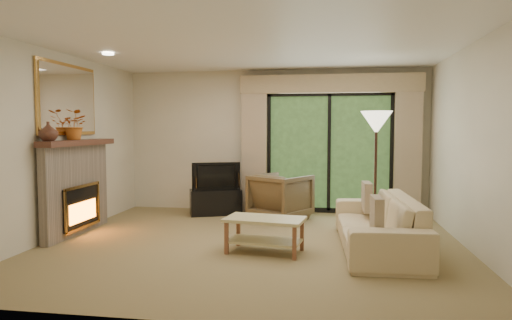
% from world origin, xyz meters
% --- Properties ---
extents(floor, '(5.50, 5.50, 0.00)m').
position_xyz_m(floor, '(0.00, 0.00, 0.00)').
color(floor, olive).
rests_on(floor, ground).
extents(ceiling, '(5.50, 5.50, 0.00)m').
position_xyz_m(ceiling, '(0.00, 0.00, 2.60)').
color(ceiling, white).
rests_on(ceiling, ground).
extents(wall_back, '(5.00, 0.00, 5.00)m').
position_xyz_m(wall_back, '(0.00, 2.50, 1.30)').
color(wall_back, beige).
rests_on(wall_back, ground).
extents(wall_front, '(5.00, 0.00, 5.00)m').
position_xyz_m(wall_front, '(0.00, -2.50, 1.30)').
color(wall_front, beige).
rests_on(wall_front, ground).
extents(wall_left, '(0.00, 5.00, 5.00)m').
position_xyz_m(wall_left, '(-2.75, 0.00, 1.30)').
color(wall_left, beige).
rests_on(wall_left, ground).
extents(wall_right, '(0.00, 5.00, 5.00)m').
position_xyz_m(wall_right, '(2.75, 0.00, 1.30)').
color(wall_right, beige).
rests_on(wall_right, ground).
extents(fireplace, '(0.24, 1.70, 1.37)m').
position_xyz_m(fireplace, '(-2.63, 0.20, 0.69)').
color(fireplace, '#74675C').
rests_on(fireplace, floor).
extents(mirror, '(0.07, 1.45, 1.02)m').
position_xyz_m(mirror, '(-2.71, 0.20, 1.95)').
color(mirror, tan).
rests_on(mirror, wall_left).
extents(sliding_door, '(2.26, 0.10, 2.16)m').
position_xyz_m(sliding_door, '(1.00, 2.45, 1.10)').
color(sliding_door, black).
rests_on(sliding_door, floor).
extents(curtain_left, '(0.45, 0.18, 2.35)m').
position_xyz_m(curtain_left, '(-0.35, 2.34, 1.20)').
color(curtain_left, tan).
rests_on(curtain_left, floor).
extents(curtain_right, '(0.45, 0.18, 2.35)m').
position_xyz_m(curtain_right, '(2.35, 2.34, 1.20)').
color(curtain_right, tan).
rests_on(curtain_right, floor).
extents(cornice, '(3.20, 0.24, 0.32)m').
position_xyz_m(cornice, '(1.00, 2.36, 2.32)').
color(cornice, tan).
rests_on(cornice, wall_back).
extents(media_console, '(0.98, 0.70, 0.45)m').
position_xyz_m(media_console, '(-0.99, 1.95, 0.22)').
color(media_console, black).
rests_on(media_console, floor).
extents(tv, '(0.84, 0.41, 0.49)m').
position_xyz_m(tv, '(-0.99, 1.95, 0.69)').
color(tv, black).
rests_on(tv, media_console).
extents(armchair, '(1.16, 1.17, 0.78)m').
position_xyz_m(armchair, '(0.20, 1.68, 0.39)').
color(armchair, brown).
rests_on(armchair, floor).
extents(sofa, '(1.00, 2.34, 0.67)m').
position_xyz_m(sofa, '(1.61, 0.01, 0.34)').
color(sofa, '#CBB385').
rests_on(sofa, floor).
extents(pillow_near, '(0.12, 0.40, 0.40)m').
position_xyz_m(pillow_near, '(1.53, -0.66, 0.57)').
color(pillow_near, brown).
rests_on(pillow_near, sofa).
extents(pillow_far, '(0.13, 0.42, 0.41)m').
position_xyz_m(pillow_far, '(1.53, 0.67, 0.57)').
color(pillow_far, brown).
rests_on(pillow_far, sofa).
extents(coffee_table, '(1.03, 0.67, 0.43)m').
position_xyz_m(coffee_table, '(0.22, -0.37, 0.22)').
color(coffee_table, tan).
rests_on(coffee_table, floor).
extents(floor_lamp, '(0.62, 0.62, 1.80)m').
position_xyz_m(floor_lamp, '(1.71, 1.31, 0.90)').
color(floor_lamp, '#FFF6CD').
rests_on(floor_lamp, floor).
extents(vase, '(0.26, 0.26, 0.25)m').
position_xyz_m(vase, '(-2.61, -0.46, 1.50)').
color(vase, '#4B291E').
rests_on(vase, fireplace).
extents(branches, '(0.39, 0.34, 0.43)m').
position_xyz_m(branches, '(-2.61, 0.18, 1.59)').
color(branches, '#BE611F').
rests_on(branches, fireplace).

